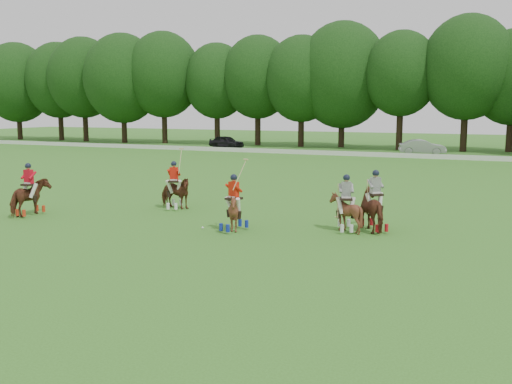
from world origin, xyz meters
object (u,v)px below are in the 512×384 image
at_px(polo_stripe_b, 346,211).
at_px(polo_stripe_a, 375,209).
at_px(car_left, 226,142).
at_px(polo_red_b, 174,192).
at_px(polo_red_c, 234,211).
at_px(car_mid, 422,147).
at_px(polo_red_a, 30,197).
at_px(polo_ball, 203,228).

bearing_deg(polo_stripe_b, polo_stripe_a, 29.42).
bearing_deg(car_left, polo_red_b, -144.30).
bearing_deg(polo_red_c, polo_red_b, 145.52).
relative_size(car_mid, polo_red_b, 1.63).
bearing_deg(polo_red_c, car_left, 117.24).
bearing_deg(polo_red_b, polo_red_a, -141.08).
xyz_separation_m(polo_stripe_a, polo_stripe_b, (-0.98, -0.55, -0.08)).
bearing_deg(polo_red_c, car_mid, 87.78).
bearing_deg(car_left, car_mid, -77.68).
bearing_deg(car_mid, polo_red_c, 163.11).
bearing_deg(polo_red_a, polo_red_c, 4.54).
distance_m(car_left, polo_stripe_a, 44.72).
bearing_deg(polo_red_c, polo_red_a, -175.46).
xyz_separation_m(car_left, polo_red_c, (20.22, -39.28, 0.05)).
height_order(polo_red_c, polo_stripe_a, polo_red_c).
xyz_separation_m(polo_red_a, polo_stripe_a, (14.32, 3.00, 0.02)).
distance_m(car_left, polo_ball, 43.74).
height_order(polo_red_c, polo_ball, polo_red_c).
bearing_deg(polo_ball, polo_red_b, 135.17).
distance_m(polo_red_a, polo_red_b, 6.24).
relative_size(car_mid, polo_ball, 50.06).
bearing_deg(polo_red_c, polo_ball, -173.66).
distance_m(polo_red_b, polo_stripe_a, 9.51).
height_order(car_left, polo_red_a, polo_red_a).
bearing_deg(polo_red_b, car_left, 113.38).
height_order(polo_red_b, polo_ball, polo_red_b).
bearing_deg(polo_ball, polo_red_a, -175.74).
height_order(car_mid, polo_red_a, polo_red_a).
relative_size(polo_red_b, polo_stripe_b, 1.27).
bearing_deg(car_left, polo_stripe_a, -133.58).
xyz_separation_m(polo_red_c, polo_ball, (-1.28, -0.14, -0.72)).
xyz_separation_m(polo_red_b, polo_ball, (3.33, -3.31, -0.74)).
xyz_separation_m(polo_red_b, polo_stripe_b, (8.49, -1.47, -0.02)).
distance_m(polo_red_b, polo_red_c, 5.60).
bearing_deg(polo_red_b, car_mid, 80.36).
distance_m(car_left, polo_stripe_b, 44.64).
height_order(polo_red_a, polo_red_c, polo_red_c).
xyz_separation_m(car_left, polo_stripe_b, (24.10, -37.58, 0.04)).
bearing_deg(polo_stripe_a, car_left, 124.10).
relative_size(car_mid, polo_stripe_a, 1.94).
xyz_separation_m(polo_red_a, polo_red_c, (9.47, 0.75, -0.05)).
distance_m(polo_red_c, polo_stripe_b, 4.23).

